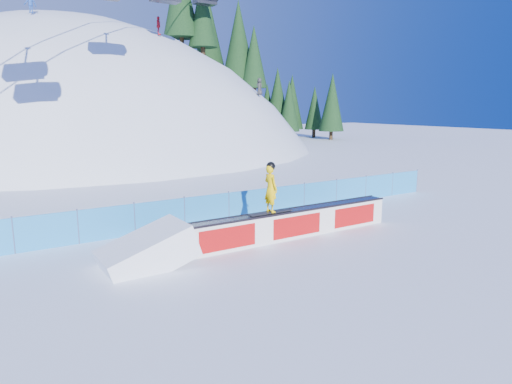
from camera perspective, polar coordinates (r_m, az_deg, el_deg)
ground at (r=16.17m, az=7.65°, el=-6.44°), size 160.00×160.00×0.00m
snow_hill at (r=59.21m, az=-20.84°, el=-12.53°), size 64.00×64.00×64.00m
treeline at (r=64.00m, az=1.38°, el=13.87°), size 24.42×11.16×18.23m
safety_fence at (r=19.54m, az=-0.86°, el=-1.49°), size 22.05×0.05×1.30m
rail_box at (r=16.70m, az=4.59°, el=-3.96°), size 8.79×0.62×1.05m
snow_ramp at (r=14.35m, az=-13.40°, el=-8.91°), size 2.85×1.78×1.78m
snowboarder at (r=15.83m, az=1.84°, el=0.51°), size 1.72×0.63×1.80m
distant_skiers at (r=42.66m, az=-18.52°, el=17.86°), size 24.44×8.91×8.43m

